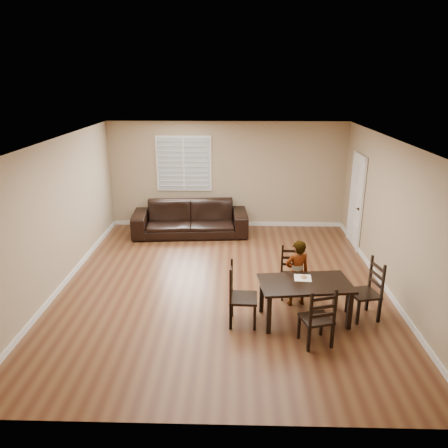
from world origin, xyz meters
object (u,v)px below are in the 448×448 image
at_px(chair_left, 236,297).
at_px(chair_right, 371,292).
at_px(child, 297,273).
at_px(sofa, 190,219).
at_px(dining_table, 305,288).
at_px(donut, 304,277).
at_px(chair_near, 292,273).
at_px(chair_far, 320,322).

distance_m(chair_left, chair_right, 2.20).
height_order(child, sofa, child).
bearing_deg(dining_table, sofa, 112.31).
bearing_deg(donut, sofa, 120.13).
distance_m(chair_left, child, 1.21).
height_order(chair_left, child, child).
xyz_separation_m(chair_near, sofa, (-2.13, 3.09, -0.01)).
relative_size(chair_right, child, 0.84).
xyz_separation_m(chair_left, chair_right, (2.18, 0.25, -0.01)).
bearing_deg(sofa, chair_far, -68.29).
height_order(chair_far, chair_right, chair_right).
bearing_deg(chair_left, sofa, 17.43).
bearing_deg(donut, chair_near, 96.92).
xyz_separation_m(donut, sofa, (-2.22, 3.83, -0.28)).
distance_m(dining_table, chair_far, 0.78).
relative_size(dining_table, chair_right, 1.52).
bearing_deg(child, chair_right, 147.16).
bearing_deg(chair_near, donut, -81.27).
bearing_deg(chair_near, sofa, 126.46).
bearing_deg(donut, chair_far, -83.14).
height_order(chair_far, chair_left, chair_left).
distance_m(chair_near, child, 0.43).
height_order(chair_near, chair_left, chair_left).
height_order(chair_far, sofa, chair_far).
bearing_deg(donut, chair_left, -165.98).
xyz_separation_m(chair_right, child, (-1.15, 0.37, 0.14)).
distance_m(chair_far, child, 1.29).
bearing_deg(sofa, chair_near, -59.83).
height_order(dining_table, chair_left, chair_left).
xyz_separation_m(chair_near, donut, (0.09, -0.74, 0.28)).
height_order(chair_left, sofa, chair_left).
distance_m(chair_right, sofa, 5.08).
bearing_deg(donut, dining_table, -89.51).
relative_size(chair_near, chair_right, 0.92).
distance_m(chair_left, sofa, 4.26).
relative_size(chair_left, donut, 10.13).
xyz_separation_m(chair_far, sofa, (-2.33, 4.75, -0.02)).
relative_size(chair_left, sofa, 0.36).
distance_m(chair_far, chair_right, 1.33).
distance_m(dining_table, chair_near, 0.92).
height_order(chair_near, sofa, chair_near).
height_order(chair_far, child, child).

